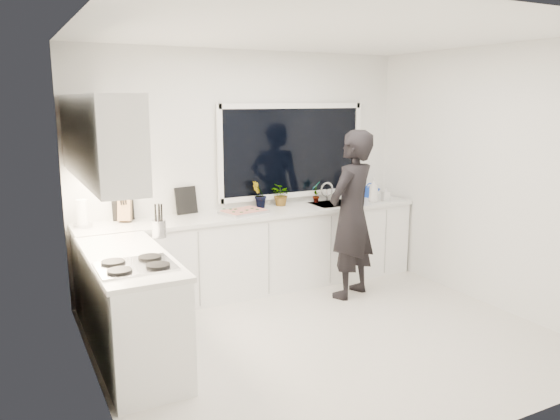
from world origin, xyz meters
TOP-DOWN VIEW (x-y plane):
  - floor at (0.00, 0.00)m, footprint 4.00×3.50m
  - wall_back at (0.00, 1.76)m, footprint 4.00×0.02m
  - wall_left at (-2.01, 0.00)m, footprint 0.02×3.50m
  - wall_right at (2.01, 0.00)m, footprint 0.02×3.50m
  - ceiling at (0.00, 0.00)m, footprint 4.00×3.50m
  - window at (0.60, 1.73)m, footprint 1.80×0.02m
  - base_cabinets_back at (0.00, 1.45)m, footprint 3.92×0.58m
  - base_cabinets_left at (-1.67, 0.35)m, footprint 0.58×1.60m
  - countertop_back at (0.00, 1.44)m, footprint 3.94×0.62m
  - countertop_left at (-1.67, 0.35)m, footprint 0.62×1.60m
  - upper_cabinets at (-1.79, 0.70)m, footprint 0.34×2.10m
  - sink at (1.05, 1.45)m, footprint 0.58×0.42m
  - faucet at (1.05, 1.65)m, footprint 0.03×0.03m
  - stovetop at (-1.69, -0.00)m, footprint 0.56×0.48m
  - person at (0.83, 0.80)m, footprint 0.79×0.68m
  - pizza_tray at (-0.17, 1.42)m, footprint 0.54×0.45m
  - pizza at (-0.17, 1.42)m, footprint 0.49×0.40m
  - watering_can at (1.67, 1.61)m, footprint 0.16×0.16m
  - paper_towel_roll at (-1.85, 1.55)m, footprint 0.14×0.14m
  - knife_block at (-1.43, 1.59)m, footprint 0.16×0.14m
  - utensil_crock at (-1.29, 0.80)m, footprint 0.15×0.15m
  - picture_frame_large at (-1.43, 1.69)m, footprint 0.22×0.03m
  - picture_frame_small at (-0.74, 1.69)m, footprint 0.25×0.06m
  - herb_plants at (0.37, 1.61)m, footprint 0.93×0.27m
  - soap_bottles at (1.54, 1.30)m, footprint 0.30×0.15m

SIDE VIEW (x-z plane):
  - floor at x=0.00m, z-range -0.02..0.00m
  - base_cabinets_back at x=0.00m, z-range 0.00..0.88m
  - base_cabinets_left at x=-1.67m, z-range 0.00..0.88m
  - sink at x=1.05m, z-range 0.80..0.94m
  - countertop_back at x=0.00m, z-range 0.88..0.92m
  - countertop_left at x=-1.67m, z-range 0.88..0.92m
  - person at x=0.83m, z-range 0.00..1.84m
  - stovetop at x=-1.69m, z-range 0.92..0.95m
  - pizza_tray at x=-0.17m, z-range 0.92..0.95m
  - pizza at x=-0.17m, z-range 0.95..0.96m
  - watering_can at x=1.67m, z-range 0.92..1.05m
  - utensil_crock at x=-1.29m, z-range 0.92..1.08m
  - faucet at x=1.05m, z-range 0.92..1.14m
  - knife_block at x=-1.43m, z-range 0.92..1.14m
  - paper_towel_roll at x=-1.85m, z-range 0.92..1.18m
  - soap_bottles at x=1.54m, z-range 0.91..1.21m
  - picture_frame_large at x=-1.43m, z-range 0.92..1.20m
  - herb_plants at x=0.37m, z-range 0.90..1.22m
  - picture_frame_small at x=-0.74m, z-range 0.92..1.22m
  - wall_back at x=0.00m, z-range 0.00..2.70m
  - wall_left at x=-2.01m, z-range 0.00..2.70m
  - wall_right at x=2.01m, z-range 0.00..2.70m
  - window at x=0.60m, z-range 1.05..2.05m
  - upper_cabinets at x=-1.79m, z-range 1.50..2.20m
  - ceiling at x=0.00m, z-range 2.70..2.72m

